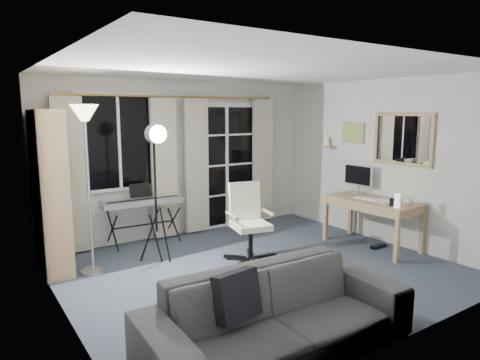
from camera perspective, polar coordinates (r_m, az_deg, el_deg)
name	(u,v)px	position (r m, az deg, el deg)	size (l,w,h in m)	color
floor	(259,270)	(5.40, 2.59, -11.94)	(4.50, 4.00, 0.02)	#343D4C
window	(118,142)	(6.34, -15.92, 4.88)	(1.20, 0.08, 1.40)	white
french_door	(226,166)	(7.15, -1.92, 1.85)	(1.32, 0.09, 2.11)	white
curtains	(180,167)	(6.64, -8.01, 1.79)	(3.60, 0.07, 2.13)	gold
bookshelf	(47,196)	(5.61, -24.30, -1.98)	(0.34, 0.92, 1.96)	#A88058
torchiere_lamp	(86,139)	(5.27, -19.86, 5.19)	(0.41, 0.41, 2.01)	#B2B2B7
keyboard_piano	(143,203)	(6.28, -12.83, -2.96)	(1.18, 0.60, 0.85)	black
studio_light	(156,150)	(5.40, -11.15, 3.90)	(0.33, 0.36, 1.82)	black
office_chair	(247,215)	(5.60, 0.97, -4.64)	(0.70, 0.70, 1.02)	black
desk	(372,205)	(6.38, 17.24, -3.24)	(0.70, 1.32, 0.70)	#A77B55
monitor	(358,176)	(6.75, 15.47, 0.51)	(0.17, 0.50, 0.44)	silver
desk_clutter	(383,213)	(6.22, 18.48, -4.22)	(0.40, 0.80, 0.88)	white
mug	(408,201)	(6.14, 21.52, -2.58)	(0.11, 0.09, 0.11)	silver
wall_mirror	(403,139)	(6.42, 20.88, 5.12)	(0.04, 0.94, 0.74)	#A88058
framed_print	(353,133)	(6.98, 14.88, 6.10)	(0.03, 0.42, 0.32)	#A88058
wall_shelf	(327,143)	(7.28, 11.49, 4.82)	(0.16, 0.30, 0.18)	#A88058
sofa	(278,301)	(3.56, 5.08, -15.74)	(2.26, 0.74, 0.88)	#2E2E30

